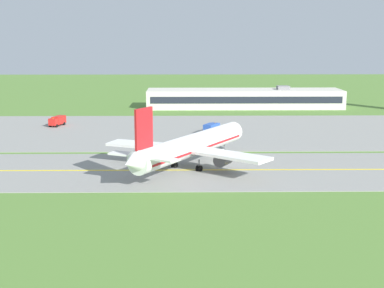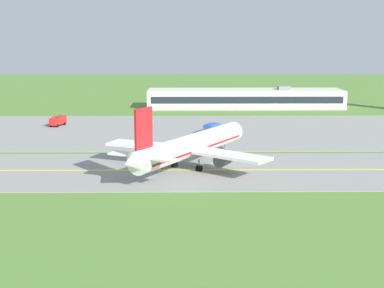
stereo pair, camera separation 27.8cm
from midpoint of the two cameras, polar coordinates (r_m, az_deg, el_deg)
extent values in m
plane|color=#517A33|center=(98.50, -1.16, -2.77)|extent=(500.00, 500.00, 0.00)
cube|color=gray|center=(98.49, -1.16, -2.75)|extent=(240.00, 28.00, 0.10)
cube|color=gray|center=(139.94, 3.03, 1.41)|extent=(140.00, 52.00, 0.10)
cube|color=yellow|center=(98.48, -1.16, -2.71)|extent=(220.00, 0.60, 0.01)
cylinder|color=white|center=(99.86, -0.06, -0.11)|extent=(21.07, 31.14, 4.00)
cone|color=white|center=(115.65, 4.52, 1.41)|extent=(4.60, 4.19, 3.80)
cone|color=white|center=(84.80, -6.39, -1.94)|extent=(4.57, 4.50, 3.40)
cube|color=red|center=(99.96, -0.06, -0.39)|extent=(19.72, 28.85, 0.36)
cube|color=#1E232D|center=(113.58, 4.04, 1.60)|extent=(3.84, 3.30, 0.70)
cube|color=white|center=(102.68, -4.78, -0.12)|extent=(15.68, 10.34, 0.50)
cylinder|color=#47474C|center=(103.46, -3.22, -0.80)|extent=(3.73, 4.10, 2.30)
cylinder|color=black|center=(104.77, -2.74, -0.65)|extent=(1.92, 1.30, 2.10)
cube|color=white|center=(94.09, 3.72, -1.15)|extent=(14.65, 13.21, 0.50)
cylinder|color=#47474C|center=(97.02, 3.19, -1.61)|extent=(3.73, 4.10, 2.30)
cylinder|color=black|center=(98.41, 3.62, -1.43)|extent=(1.92, 1.30, 2.10)
cube|color=red|center=(86.54, -5.11, 1.63)|extent=(2.63, 3.97, 6.50)
cube|color=white|center=(89.08, -6.82, -1.05)|extent=(6.45, 4.73, 0.30)
cube|color=white|center=(85.44, -3.39, -1.51)|extent=(6.23, 5.54, 0.30)
cylinder|color=slate|center=(111.59, 3.33, -0.41)|extent=(0.24, 0.24, 1.65)
cylinder|color=black|center=(111.76, 3.32, -0.82)|extent=(0.87, 1.12, 1.10)
cylinder|color=slate|center=(100.11, -1.93, -1.74)|extent=(0.24, 0.24, 1.65)
cylinder|color=black|center=(100.44, -2.06, -2.18)|extent=(0.87, 1.12, 1.10)
cylinder|color=black|center=(100.16, -1.79, -2.22)|extent=(0.87, 1.12, 1.10)
cylinder|color=slate|center=(97.50, 0.66, -2.09)|extent=(0.24, 0.24, 1.65)
cylinder|color=black|center=(97.82, 0.52, -2.54)|extent=(0.87, 1.12, 1.10)
cylinder|color=black|center=(97.56, 0.80, -2.58)|extent=(0.87, 1.12, 1.10)
cube|color=#264CA5|center=(136.96, 2.34, 1.82)|extent=(2.59, 2.49, 1.80)
cube|color=#1E232D|center=(137.60, 2.47, 1.99)|extent=(1.71, 0.91, 0.81)
cube|color=#264CA5|center=(134.21, 1.85, 1.67)|extent=(3.72, 4.70, 2.00)
cylinder|color=orange|center=(136.80, 2.35, 2.23)|extent=(0.20, 0.20, 0.18)
cylinder|color=black|center=(137.51, 1.96, 1.41)|extent=(0.66, 0.94, 0.90)
cylinder|color=black|center=(136.75, 2.73, 1.35)|extent=(0.66, 0.94, 0.90)
cylinder|color=black|center=(134.06, 1.29, 1.16)|extent=(0.66, 0.94, 0.90)
cylinder|color=black|center=(133.24, 2.12, 1.10)|extent=(0.66, 0.94, 0.90)
cube|color=red|center=(149.04, -14.26, 2.24)|extent=(2.42, 2.29, 1.80)
cube|color=#1E232D|center=(148.34, -14.41, 2.32)|extent=(1.80, 0.63, 0.81)
cube|color=red|center=(151.61, -13.71, 2.46)|extent=(3.19, 4.62, 2.00)
cylinder|color=orange|center=(148.90, -14.28, 2.62)|extent=(0.20, 0.20, 0.18)
cylinder|color=black|center=(148.72, -13.91, 1.83)|extent=(0.54, 0.95, 0.90)
cylinder|color=black|center=(149.70, -14.58, 1.86)|extent=(0.54, 0.95, 0.90)
cylinder|color=black|center=(152.01, -13.19, 2.06)|extent=(0.54, 0.95, 0.90)
cylinder|color=black|center=(153.02, -13.88, 2.09)|extent=(0.54, 0.95, 0.90)
cube|color=beige|center=(185.50, 5.41, 4.72)|extent=(64.93, 13.68, 6.10)
cube|color=#1E232D|center=(178.66, 5.64, 4.57)|extent=(62.33, 0.10, 2.20)
cube|color=slate|center=(186.99, 9.41, 5.79)|extent=(4.00, 4.00, 1.20)
cone|color=orange|center=(110.24, 1.71, -1.11)|extent=(0.44, 0.44, 0.60)
camera|label=1|loc=(0.14, -90.08, -0.02)|focal=51.35mm
camera|label=2|loc=(0.14, 89.92, 0.02)|focal=51.35mm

